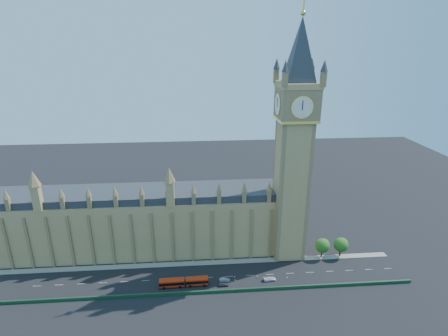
{
  "coord_description": "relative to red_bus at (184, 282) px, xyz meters",
  "views": [
    {
      "loc": [
        1.0,
        -112.57,
        85.23
      ],
      "look_at": [
        10.73,
        10.0,
        41.13
      ],
      "focal_mm": 28.0,
      "sensor_mm": 36.0,
      "label": 1
    }
  ],
  "objects": [
    {
      "name": "red_bus",
      "position": [
        0.0,
        0.0,
        0.0
      ],
      "size": [
        18.14,
        3.28,
        3.07
      ],
      "rotation": [
        0.0,
        0.0,
        0.03
      ],
      "color": "red",
      "rests_on": "ground"
    },
    {
      "name": "cone_a",
      "position": [
        28.12,
        2.71,
        -1.24
      ],
      "size": [
        0.6,
        0.6,
        0.76
      ],
      "rotation": [
        0.0,
        0.0,
        0.29
      ],
      "color": "black",
      "rests_on": "ground"
    },
    {
      "name": "bridge_parapet",
      "position": [
        5.37,
        -4.83,
        -1.02
      ],
      "size": [
        160.0,
        0.6,
        1.2
      ],
      "primitive_type": "cube",
      "color": "#1E4C2D",
      "rests_on": "ground"
    },
    {
      "name": "cone_b",
      "position": [
        19.37,
        1.18,
        -1.27
      ],
      "size": [
        0.52,
        0.52,
        0.7
      ],
      "rotation": [
        0.0,
        0.0,
        -0.2
      ],
      "color": "black",
      "rests_on": "ground"
    },
    {
      "name": "ground",
      "position": [
        5.37,
        4.17,
        -1.62
      ],
      "size": [
        400.0,
        400.0,
        0.0
      ],
      "primitive_type": "plane",
      "color": "black",
      "rests_on": "ground"
    },
    {
      "name": "car_white",
      "position": [
        32.51,
        0.53,
        -0.94
      ],
      "size": [
        4.9,
        2.52,
        1.36
      ],
      "primitive_type": "imported",
      "rotation": [
        0.0,
        0.0,
        1.7
      ],
      "color": "white",
      "rests_on": "ground"
    },
    {
      "name": "cone_d",
      "position": [
        19.37,
        3.21,
        -1.26
      ],
      "size": [
        0.57,
        0.57,
        0.73
      ],
      "rotation": [
        0.0,
        0.0,
        0.28
      ],
      "color": "black",
      "rests_on": "ground"
    },
    {
      "name": "elizabeth_tower",
      "position": [
        43.37,
        18.16,
        52.94
      ],
      "size": [
        20.59,
        20.59,
        105.0
      ],
      "color": "#A68A50",
      "rests_on": "ground"
    },
    {
      "name": "cone_c",
      "position": [
        39.37,
        1.14,
        -1.26
      ],
      "size": [
        0.47,
        0.47,
        0.72
      ],
      "rotation": [
        0.0,
        0.0,
        0.03
      ],
      "color": "black",
      "rests_on": "ground"
    },
    {
      "name": "tree_east_far",
      "position": [
        65.59,
        14.25,
        4.03
      ],
      "size": [
        6.0,
        6.0,
        8.5
      ],
      "color": "#382619",
      "rests_on": "ground"
    },
    {
      "name": "kerb_north",
      "position": [
        5.37,
        13.67,
        -1.54
      ],
      "size": [
        160.0,
        3.0,
        0.16
      ],
      "primitive_type": "cube",
      "color": "gray",
      "rests_on": "ground"
    },
    {
      "name": "tree_east_near",
      "position": [
        57.59,
        14.25,
        4.03
      ],
      "size": [
        6.0,
        6.0,
        8.5
      ],
      "color": "#382619",
      "rests_on": "ground"
    },
    {
      "name": "car_grey",
      "position": [
        14.66,
        -1.26,
        -0.98
      ],
      "size": [
        3.8,
        1.69,
        1.27
      ],
      "primitive_type": "imported",
      "rotation": [
        0.0,
        0.0,
        1.62
      ],
      "color": "#3A3C41",
      "rests_on": "ground"
    },
    {
      "name": "palace_westminster",
      "position": [
        -19.63,
        26.17,
        12.25
      ],
      "size": [
        120.0,
        20.0,
        28.0
      ],
      "color": "#A68A50",
      "rests_on": "ground"
    },
    {
      "name": "car_silver",
      "position": [
        15.33,
        1.47,
        -0.96
      ],
      "size": [
        4.09,
        1.68,
        1.32
      ],
      "primitive_type": "imported",
      "rotation": [
        0.0,
        0.0,
        1.5
      ],
      "color": "#9A9CA1",
      "rests_on": "ground"
    }
  ]
}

